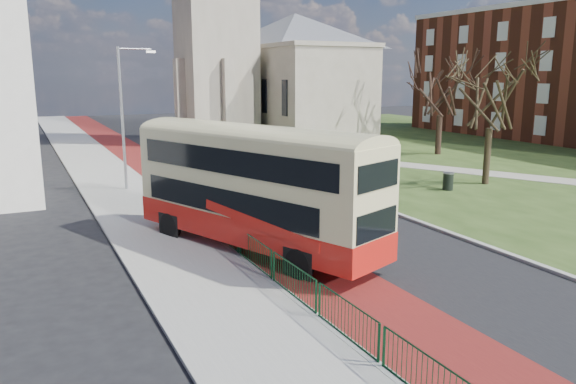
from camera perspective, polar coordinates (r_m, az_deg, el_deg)
ground at (r=19.08m, az=7.78°, el=-8.65°), size 160.00×160.00×0.00m
road_carriageway at (r=37.25m, az=-7.51°, el=1.55°), size 9.00×120.00×0.01m
bus_lane at (r=36.50m, az=-11.53°, el=1.20°), size 3.40×120.00×0.01m
pavement_west at (r=35.76m, az=-17.43°, el=0.75°), size 4.00×120.00×0.12m
kerb_west at (r=36.10m, az=-14.30°, el=1.04°), size 0.25×120.00×0.13m
kerb_east at (r=40.71m, az=-2.27°, el=2.62°), size 0.25×80.00×0.13m
grass_green at (r=51.93m, az=18.31°, el=4.01°), size 40.00×80.00×0.04m
footpath at (r=39.51m, az=24.12°, el=1.27°), size 18.84×32.82×0.03m
pedestrian_railing at (r=20.99m, az=-5.08°, el=-5.06°), size 0.07×24.00×1.12m
gothic_church at (r=57.78m, az=-2.95°, el=18.38°), size 16.38×18.00×40.00m
streetlamp at (r=33.33m, az=-16.27°, el=7.91°), size 2.13×0.18×8.00m
bus at (r=21.16m, az=-3.55°, el=0.93°), size 6.48×11.22×4.62m
winter_tree_near at (r=35.90m, az=20.06°, el=10.34°), size 6.84×6.84×8.75m
winter_tree_far at (r=48.25m, az=15.33°, el=10.55°), size 7.48×7.48×8.37m
litter_bin at (r=33.77m, az=15.95°, el=1.07°), size 0.74×0.74×1.03m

